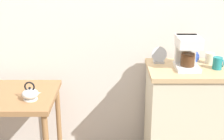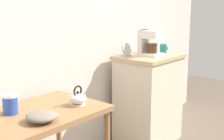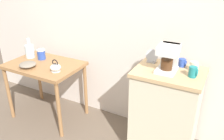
# 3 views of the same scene
# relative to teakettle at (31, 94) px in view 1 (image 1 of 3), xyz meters

# --- Properties ---
(back_wall) EXTENTS (4.40, 0.10, 2.80)m
(back_wall) POSITION_rel_teakettle_xyz_m (0.53, 0.58, 0.60)
(back_wall) COLOR silver
(back_wall) RESTS_ON ground_plane
(wooden_table) EXTENTS (0.90, 0.62, 0.76)m
(wooden_table) POSITION_rel_teakettle_xyz_m (-0.28, 0.11, -0.14)
(wooden_table) COLOR #9E7044
(wooden_table) RESTS_ON ground_plane
(kitchen_counter) EXTENTS (0.66, 0.51, 0.94)m
(kitchen_counter) POSITION_rel_teakettle_xyz_m (1.23, 0.22, -0.33)
(kitchen_counter) COLOR beige
(kitchen_counter) RESTS_ON ground_plane
(teakettle) EXTENTS (0.15, 0.12, 0.15)m
(teakettle) POSITION_rel_teakettle_xyz_m (0.00, 0.00, 0.00)
(teakettle) COLOR white
(teakettle) RESTS_ON wooden_table
(coffee_maker) EXTENTS (0.18, 0.22, 0.26)m
(coffee_maker) POSITION_rel_teakettle_xyz_m (1.21, 0.21, 0.28)
(coffee_maker) COLOR white
(coffee_maker) RESTS_ON kitchen_counter
(mug_blue) EXTENTS (0.08, 0.07, 0.08)m
(mug_blue) POSITION_rel_teakettle_xyz_m (1.31, 0.38, 0.18)
(mug_blue) COLOR #2D4CAD
(mug_blue) RESTS_ON kitchen_counter
(mug_dark_teal) EXTENTS (0.08, 0.07, 0.10)m
(mug_dark_teal) POSITION_rel_teakettle_xyz_m (1.45, 0.18, 0.18)
(mug_dark_teal) COLOR teal
(mug_dark_teal) RESTS_ON kitchen_counter
(mug_small_cream) EXTENTS (0.08, 0.07, 0.09)m
(mug_small_cream) POSITION_rel_teakettle_xyz_m (1.43, 0.32, 0.18)
(mug_small_cream) COLOR beige
(mug_small_cream) RESTS_ON kitchen_counter
(table_clock) EXTENTS (0.13, 0.06, 0.14)m
(table_clock) POSITION_rel_teakettle_xyz_m (1.01, 0.34, 0.20)
(table_clock) COLOR #B2B5BA
(table_clock) RESTS_ON kitchen_counter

